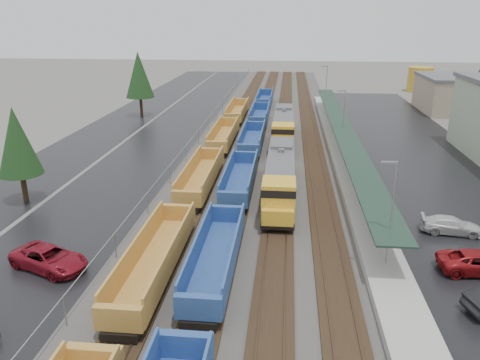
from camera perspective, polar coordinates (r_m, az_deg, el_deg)
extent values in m
cube|color=#302D2B|center=(71.06, 3.72, 5.83)|extent=(20.00, 160.00, 0.08)
cube|color=black|center=(71.49, -1.12, 6.04)|extent=(2.60, 160.00, 0.15)
cube|color=#473326|center=(71.56, -1.69, 6.14)|extent=(0.08, 160.00, 0.07)
cube|color=#473326|center=(71.39, -0.54, 6.12)|extent=(0.08, 160.00, 0.07)
cube|color=black|center=(71.13, 2.10, 5.96)|extent=(2.60, 160.00, 0.15)
cube|color=#473326|center=(71.15, 1.52, 6.07)|extent=(0.08, 160.00, 0.07)
cube|color=#473326|center=(71.06, 2.68, 6.03)|extent=(0.08, 160.00, 0.07)
cube|color=black|center=(70.99, 5.34, 5.87)|extent=(2.60, 160.00, 0.15)
cube|color=#473326|center=(70.97, 4.76, 5.97)|extent=(0.08, 160.00, 0.07)
cube|color=#473326|center=(70.96, 5.93, 5.93)|extent=(0.08, 160.00, 0.07)
cube|color=black|center=(71.07, 8.58, 5.75)|extent=(2.60, 160.00, 0.15)
cube|color=#473326|center=(71.02, 8.00, 5.86)|extent=(0.08, 160.00, 0.07)
cube|color=#473326|center=(71.09, 9.17, 5.81)|extent=(0.08, 160.00, 0.07)
cube|color=black|center=(73.14, -8.17, 6.04)|extent=(10.00, 160.00, 0.02)
cube|color=black|center=(76.16, -15.54, 6.06)|extent=(9.00, 160.00, 0.02)
cube|color=black|center=(63.52, 20.73, 2.92)|extent=(16.00, 100.00, 0.02)
cube|color=#9E9B93|center=(61.65, 12.21, 3.61)|extent=(3.00, 80.00, 0.70)
cylinder|color=gray|center=(37.76, 16.12, -4.41)|extent=(0.16, 0.16, 2.40)
cylinder|color=gray|center=(51.69, 13.42, 2.27)|extent=(0.16, 0.16, 2.40)
cylinder|color=gray|center=(66.09, 11.87, 6.08)|extent=(0.16, 0.16, 2.40)
cylinder|color=gray|center=(80.71, 10.87, 8.51)|extent=(0.16, 0.16, 2.40)
cylinder|color=gray|center=(95.45, 10.17, 10.20)|extent=(0.16, 0.16, 2.40)
cube|color=#1B3226|center=(60.96, 12.40, 6.19)|extent=(2.60, 65.00, 0.15)
cylinder|color=gray|center=(32.44, 17.90, -4.55)|extent=(0.12, 0.12, 8.00)
cube|color=gray|center=(31.02, 17.73, 2.07)|extent=(1.00, 0.15, 0.12)
cylinder|color=gray|center=(60.79, 12.45, 6.92)|extent=(0.12, 0.12, 8.00)
cube|color=gray|center=(60.04, 12.24, 10.58)|extent=(1.00, 0.15, 0.12)
cylinder|color=gray|center=(90.21, 10.46, 11.01)|extent=(0.12, 0.12, 8.00)
cube|color=gray|center=(89.71, 10.29, 13.49)|extent=(1.00, 0.15, 0.12)
cylinder|color=gray|center=(28.84, -20.54, -14.87)|extent=(0.08, 0.08, 2.00)
cylinder|color=gray|center=(35.10, -14.93, -7.79)|extent=(0.08, 0.08, 2.00)
cylinder|color=gray|center=(41.96, -11.20, -2.89)|extent=(0.08, 0.08, 2.00)
cylinder|color=gray|center=(49.17, -8.57, 0.61)|extent=(0.08, 0.08, 2.00)
cylinder|color=gray|center=(56.59, -6.61, 3.20)|extent=(0.08, 0.08, 2.00)
cylinder|color=gray|center=(64.15, -5.11, 5.19)|extent=(0.08, 0.08, 2.00)
cylinder|color=gray|center=(71.80, -3.91, 6.75)|extent=(0.08, 0.08, 2.00)
cylinder|color=gray|center=(79.53, -2.95, 8.01)|extent=(0.08, 0.08, 2.00)
cylinder|color=gray|center=(87.30, -2.15, 9.04)|extent=(0.08, 0.08, 2.00)
cylinder|color=gray|center=(95.11, -1.47, 9.91)|extent=(0.08, 0.08, 2.00)
cylinder|color=gray|center=(102.95, -0.90, 10.64)|extent=(0.08, 0.08, 2.00)
cylinder|color=gray|center=(110.81, -0.41, 11.26)|extent=(0.08, 0.08, 2.00)
cylinder|color=gray|center=(118.69, 0.02, 11.81)|extent=(0.08, 0.08, 2.00)
cylinder|color=gray|center=(126.59, 0.40, 12.28)|extent=(0.08, 0.08, 2.00)
cylinder|color=gray|center=(134.50, 0.74, 12.70)|extent=(0.08, 0.08, 2.00)
cylinder|color=gray|center=(142.42, 1.03, 13.07)|extent=(0.08, 0.08, 2.00)
cube|color=gray|center=(71.59, -3.93, 7.53)|extent=(0.05, 160.00, 0.05)
cube|color=gray|center=(96.11, 26.57, 9.21)|extent=(18.00, 14.00, 6.00)
cube|color=#59595B|center=(95.71, 26.87, 11.12)|extent=(18.36, 14.28, 0.50)
ellipsoid|color=#445642|center=(212.21, -3.05, 14.85)|extent=(154.00, 110.00, 19.80)
ellipsoid|color=#445642|center=(222.86, 16.06, 14.37)|extent=(196.00, 140.00, 25.20)
cylinder|color=#332316|center=(48.56, -24.80, -0.83)|extent=(0.50, 0.50, 2.70)
cone|color=black|center=(47.34, -25.57, 4.29)|extent=(3.96, 3.96, 6.30)
cylinder|color=#332316|center=(84.40, -11.95, 8.73)|extent=(0.50, 0.50, 3.30)
cone|color=black|center=(83.60, -12.22, 12.44)|extent=(4.84, 4.84, 7.70)
cylinder|color=#332316|center=(73.31, 26.21, 5.46)|extent=(0.50, 0.50, 3.00)
cone|color=black|center=(72.45, 26.80, 9.29)|extent=(4.40, 4.40, 7.00)
cube|color=black|center=(45.59, 4.88, -1.03)|extent=(2.72, 18.11, 0.36)
cube|color=orange|center=(45.94, 4.96, 1.16)|extent=(2.54, 14.49, 2.72)
cube|color=orange|center=(38.38, 4.72, -2.28)|extent=(2.72, 2.90, 3.08)
cube|color=black|center=(38.06, 4.76, -1.01)|extent=(2.76, 2.94, 0.63)
cube|color=orange|center=(37.23, 4.62, -4.50)|extent=(2.54, 0.91, 1.27)
cube|color=#59595B|center=(45.51, 5.02, 2.90)|extent=(2.58, 14.49, 0.32)
cube|color=maroon|center=(46.32, 3.33, -0.06)|extent=(0.04, 14.49, 0.32)
cube|color=maroon|center=(46.29, 6.52, -0.17)|extent=(0.04, 14.49, 0.32)
cube|color=black|center=(45.72, 4.87, -1.45)|extent=(1.99, 5.43, 0.54)
cube|color=black|center=(39.82, 4.67, -4.56)|extent=(2.17, 3.62, 0.45)
cube|color=black|center=(51.67, 5.03, 1.13)|extent=(2.17, 3.62, 0.45)
cylinder|color=#59595B|center=(46.30, 5.05, 3.53)|extent=(0.63, 0.63, 0.45)
cube|color=#59595B|center=(48.94, 5.11, 4.35)|extent=(2.17, 3.62, 0.45)
cube|color=black|center=(65.69, 5.29, 5.34)|extent=(2.72, 18.11, 0.36)
cube|color=orange|center=(66.22, 5.34, 6.82)|extent=(2.54, 14.49, 2.72)
cube|color=orange|center=(58.42, 5.23, 5.31)|extent=(2.72, 2.90, 3.08)
cube|color=black|center=(58.21, 5.26, 6.17)|extent=(2.76, 2.94, 0.63)
cube|color=orange|center=(57.07, 5.18, 4.03)|extent=(2.54, 0.91, 1.27)
cube|color=#59595B|center=(65.92, 5.38, 8.05)|extent=(2.58, 14.49, 0.32)
cube|color=maroon|center=(66.48, 4.20, 5.94)|extent=(0.04, 14.49, 0.32)
cube|color=maroon|center=(66.46, 6.43, 5.87)|extent=(0.04, 14.49, 0.32)
cube|color=black|center=(65.78, 5.28, 5.03)|extent=(1.99, 5.43, 0.54)
cube|color=black|center=(59.63, 5.19, 3.62)|extent=(2.17, 3.62, 0.45)
cube|color=black|center=(71.92, 5.36, 6.35)|extent=(2.17, 3.62, 0.45)
cylinder|color=#59595B|center=(66.76, 5.40, 8.43)|extent=(0.63, 0.63, 0.45)
cube|color=#59595B|center=(69.44, 5.43, 8.81)|extent=(2.17, 3.62, 0.45)
cube|color=#A77F2E|center=(24.18, -17.23, -20.18)|extent=(2.65, 0.51, 1.43)
cube|color=#A77F2E|center=(32.46, -10.24, -10.04)|extent=(2.65, 13.60, 0.26)
cube|color=#A77F2E|center=(32.39, -12.53, -8.44)|extent=(0.15, 13.60, 1.84)
cube|color=#A77F2E|center=(31.71, -8.09, -8.78)|extent=(0.15, 13.60, 1.84)
cube|color=#A77F2E|center=(26.49, -14.55, -15.99)|extent=(2.65, 0.51, 1.43)
cube|color=#A77F2E|center=(38.21, -7.49, -4.02)|extent=(2.65, 0.51, 1.43)
cube|color=black|center=(27.62, -13.85, -16.89)|extent=(2.04, 2.25, 0.51)
cube|color=black|center=(37.99, -7.66, -5.86)|extent=(2.04, 2.25, 0.51)
cube|color=#A77F2E|center=(47.73, -4.72, 0.00)|extent=(2.65, 13.60, 0.26)
cube|color=#A77F2E|center=(47.68, -6.26, 1.10)|extent=(0.15, 13.60, 1.84)
cube|color=#A77F2E|center=(47.22, -3.22, 1.00)|extent=(0.15, 13.60, 1.84)
cube|color=#A77F2E|center=(41.05, -6.50, -2.28)|extent=(2.65, 0.51, 1.43)
cube|color=#A77F2E|center=(54.08, -3.41, 3.17)|extent=(2.65, 0.51, 1.43)
cube|color=black|center=(42.08, -6.24, -3.21)|extent=(2.04, 2.25, 0.51)
cube|color=black|center=(53.70, -3.51, 1.91)|extent=(2.04, 2.25, 0.51)
cube|color=#A77F2E|center=(63.97, -1.95, 5.09)|extent=(2.65, 13.60, 0.26)
cube|color=#A77F2E|center=(63.93, -3.10, 5.91)|extent=(0.15, 13.60, 1.84)
cube|color=#A77F2E|center=(63.59, -0.81, 5.86)|extent=(0.15, 13.60, 1.84)
cube|color=#A77F2E|center=(57.08, -2.90, 4.05)|extent=(2.65, 0.51, 1.43)
cube|color=#A77F2E|center=(70.56, -1.19, 7.05)|extent=(2.65, 0.51, 1.43)
cube|color=black|center=(58.04, -2.78, 3.27)|extent=(2.04, 2.25, 0.51)
cube|color=black|center=(70.09, -1.25, 6.11)|extent=(2.04, 2.25, 0.51)
cube|color=#A77F2E|center=(80.59, -0.29, 8.09)|extent=(2.65, 13.60, 0.26)
cube|color=#A77F2E|center=(80.56, -1.21, 8.74)|extent=(0.15, 13.60, 1.84)
cube|color=#A77F2E|center=(80.29, 0.62, 8.71)|extent=(0.15, 13.60, 1.84)
cube|color=#A77F2E|center=(73.63, -0.88, 7.57)|extent=(2.65, 0.51, 1.43)
cube|color=#A77F2E|center=(87.30, 0.20, 9.44)|extent=(2.65, 0.51, 1.43)
cube|color=black|center=(74.54, -0.82, 6.91)|extent=(2.04, 2.25, 0.51)
cube|color=black|center=(86.79, 0.16, 8.70)|extent=(2.04, 2.25, 0.51)
cube|color=navy|center=(24.09, -6.58, -19.45)|extent=(2.68, 0.51, 1.44)
cube|color=navy|center=(32.30, -2.93, -9.88)|extent=(2.68, 12.34, 0.26)
cube|color=navy|center=(32.07, -5.25, -8.29)|extent=(0.15, 12.34, 1.85)
cube|color=navy|center=(31.70, -0.63, -8.55)|extent=(0.15, 12.34, 1.85)
cube|color=navy|center=(26.59, -5.09, -15.19)|extent=(2.68, 0.51, 1.44)
cube|color=navy|center=(37.64, -1.49, -4.21)|extent=(2.68, 0.51, 1.44)
cube|color=black|center=(27.76, -4.74, -16.11)|extent=(2.06, 2.26, 0.51)
cube|color=black|center=(37.42, -1.61, -6.09)|extent=(2.06, 2.26, 0.51)
cube|color=navy|center=(46.74, 0.01, -0.35)|extent=(2.68, 12.34, 0.26)
cube|color=navy|center=(46.58, -1.57, 0.78)|extent=(0.15, 12.34, 1.85)
cube|color=navy|center=(46.33, 1.59, 0.68)|extent=(0.15, 12.34, 1.85)
cube|color=navy|center=(40.56, -0.91, -2.41)|extent=(2.68, 0.51, 1.44)
cube|color=navy|center=(52.55, 0.72, 2.73)|extent=(2.68, 0.51, 1.44)
cube|color=black|center=(41.61, -0.79, -3.36)|extent=(2.06, 2.26, 0.51)
cube|color=black|center=(52.17, 0.64, 1.42)|extent=(2.06, 2.26, 0.51)
cube|color=navy|center=(61.92, 1.52, 4.61)|extent=(2.68, 12.34, 0.26)
cube|color=navy|center=(61.80, 0.33, 5.47)|extent=(0.15, 12.34, 1.85)
cube|color=navy|center=(61.61, 2.73, 5.41)|extent=(0.15, 12.34, 1.85)
cube|color=navy|center=(55.60, 1.02, 3.66)|extent=(2.68, 0.51, 1.44)
cube|color=navy|center=(67.92, 1.94, 6.56)|extent=(2.68, 0.51, 1.44)
cube|color=black|center=(56.57, 1.07, 2.86)|extent=(2.06, 2.26, 0.51)
cube|color=black|center=(67.46, 1.89, 5.57)|extent=(2.06, 2.26, 0.51)
cube|color=navy|center=(77.40, 2.44, 7.60)|extent=(2.68, 12.34, 0.26)
cube|color=navy|center=(77.31, 1.49, 8.30)|extent=(0.15, 12.34, 1.85)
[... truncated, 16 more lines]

